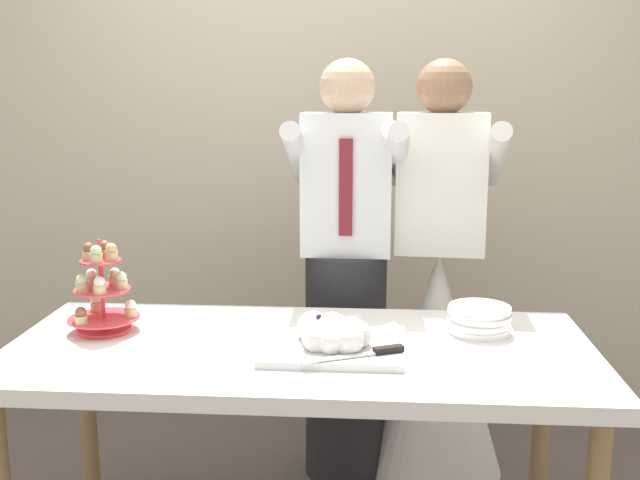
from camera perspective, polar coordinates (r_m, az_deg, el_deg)
rear_wall at (r=3.57m, az=0.68°, el=10.01°), size 5.20×0.10×2.90m
dessert_table at (r=2.32m, az=-1.54°, el=-9.81°), size 1.80×0.80×0.78m
cupcake_stand at (r=2.49m, az=-16.41°, el=-3.95°), size 0.23×0.23×0.31m
main_cake_tray at (r=2.22m, az=0.99°, el=-7.60°), size 0.42×0.33×0.12m
plate_stack at (r=2.45m, az=12.13°, el=-5.99°), size 0.21×0.21×0.09m
person_groom at (r=2.93m, az=2.00°, el=-4.31°), size 0.46×0.49×1.66m
person_bride at (r=3.03m, az=8.94°, el=-7.14°), size 0.56×0.56×1.66m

